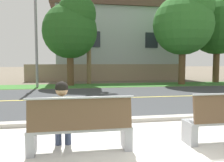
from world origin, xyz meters
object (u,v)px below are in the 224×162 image
(shade_tree_far_left, at_px, (72,27))
(shade_tree_centre, at_px, (220,22))
(bench_left, at_px, (81,127))
(streetlamp, at_px, (36,15))
(seated_person_olive, at_px, (62,113))
(shade_tree_left, at_px, (185,20))

(shade_tree_far_left, distance_m, shade_tree_centre, 11.31)
(bench_left, bearing_deg, shade_tree_far_left, 90.04)
(bench_left, bearing_deg, streetlamp, 100.75)
(seated_person_olive, distance_m, shade_tree_left, 14.40)
(streetlamp, height_order, shade_tree_left, streetlamp)
(shade_tree_far_left, relative_size, shade_tree_left, 0.87)
(streetlamp, relative_size, shade_tree_left, 1.15)
(bench_left, bearing_deg, shade_tree_left, 55.96)
(streetlamp, distance_m, shade_tree_left, 9.93)
(seated_person_olive, relative_size, shade_tree_centre, 0.17)
(seated_person_olive, relative_size, streetlamp, 0.16)
(bench_left, xyz_separation_m, shade_tree_left, (7.76, 11.48, 4.00))
(seated_person_olive, height_order, shade_tree_centre, shade_tree_centre)
(bench_left, distance_m, shade_tree_left, 14.42)
(shade_tree_far_left, height_order, shade_tree_centre, shade_tree_centre)
(bench_left, height_order, seated_person_olive, seated_person_olive)
(streetlamp, height_order, shade_tree_centre, streetlamp)
(shade_tree_left, relative_size, shade_tree_centre, 0.96)
(streetlamp, xyz_separation_m, shade_tree_far_left, (2.17, 0.54, -0.59))
(shade_tree_far_left, bearing_deg, shade_tree_centre, 3.69)
(streetlamp, relative_size, shade_tree_far_left, 1.32)
(shade_tree_far_left, distance_m, shade_tree_left, 7.80)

